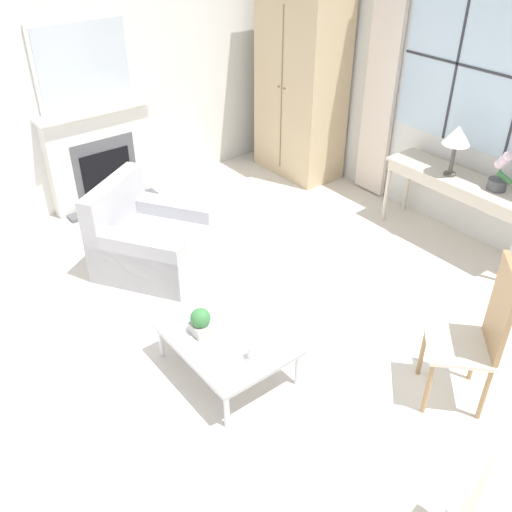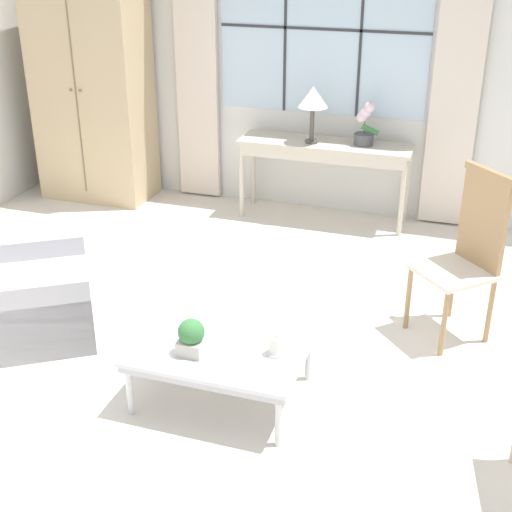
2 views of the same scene
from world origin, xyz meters
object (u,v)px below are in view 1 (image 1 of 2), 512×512
Objects in this scene: console_table at (461,186)px; armchair_upholstered at (151,242)px; coffee_table at (227,337)px; pillar_candle at (253,353)px; side_chair_wooden at (480,330)px; potted_orchid at (500,173)px; armoire at (301,80)px; potted_plant_small at (201,321)px; fireplace at (99,148)px; table_lamp at (457,137)px.

armchair_upholstered reaches higher than console_table.
pillar_candle is at bearing -1.22° from coffee_table.
side_chair_wooden reaches higher than coffee_table.
potted_orchid is (0.34, 0.04, 0.25)m from console_table.
armoire is 10.90× the size of potted_plant_small.
armchair_upholstered is at bearing -124.82° from potted_orchid.
fireplace reaches higher than console_table.
armoire reaches higher than potted_plant_small.
fireplace is at bearing 171.05° from coffee_table.
console_table is at bearing 38.45° from fireplace.
table_lamp reaches higher than side_chair_wooden.
console_table is 2.95m from pillar_candle.
coffee_table is 4.62× the size of potted_plant_small.
table_lamp is at bearing -168.61° from potted_orchid.
armoire is at bearing -179.46° from table_lamp.
armoire is at bearing 127.34° from potted_plant_small.
armchair_upholstered reaches higher than coffee_table.
fireplace is 3.88m from console_table.
console_table is 1.60× the size of coffee_table.
armchair_upholstered is at bearing 165.29° from potted_plant_small.
potted_plant_small is at bearing -88.67° from table_lamp.
console_table is (3.04, 2.41, -0.01)m from fireplace.
console_table is 3.09m from armchair_upholstered.
armchair_upholstered is at bearing -120.01° from console_table.
armoire reaches higher than side_chair_wooden.
console_table is 1.23× the size of armchair_upholstered.
potted_plant_small reaches higher than coffee_table.
armoire is (0.72, 2.34, 0.50)m from fireplace.
pillar_candle is (0.45, 0.13, -0.05)m from potted_plant_small.
potted_plant_small is (-1.41, -1.34, -0.17)m from side_chair_wooden.
coffee_table is at bearing -88.48° from console_table.
table_lamp reaches higher than armchair_upholstered.
armchair_upholstered is (-1.87, -2.69, -0.64)m from potted_orchid.
console_table is 0.50m from table_lamp.
fireplace is at bearing -141.55° from console_table.
coffee_table is 0.34m from pillar_candle.
table_lamp is 0.52× the size of coffee_table.
side_chair_wooden is 9.32× the size of pillar_candle.
table_lamp is (2.92, 2.36, 0.47)m from fireplace.
coffee_table is (0.08, -2.90, -0.33)m from console_table.
armchair_upholstered is (0.78, -2.58, -0.90)m from armoire.
potted_plant_small is (-0.05, -3.04, -0.19)m from console_table.
table_lamp is at bearing 93.93° from coffee_table.
fireplace is 1.58m from armchair_upholstered.
pillar_candle is at bearing -46.23° from armoire.
table_lamp is (-0.12, -0.05, 0.48)m from console_table.
armoire is 1.48× the size of console_table.
fireplace is at bearing -144.02° from potted_orchid.
armoire is 2.67m from potted_orchid.
table_lamp reaches higher than console_table.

